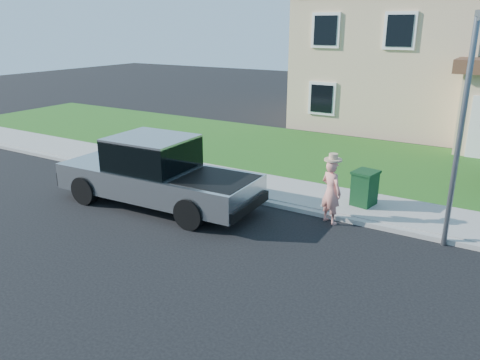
% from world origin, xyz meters
% --- Properties ---
extents(ground, '(80.00, 80.00, 0.00)m').
position_xyz_m(ground, '(0.00, 0.00, 0.00)').
color(ground, black).
rests_on(ground, ground).
extents(curb, '(40.00, 0.20, 0.12)m').
position_xyz_m(curb, '(1.00, 2.90, 0.06)').
color(curb, gray).
rests_on(curb, ground).
extents(sidewalk, '(40.00, 2.00, 0.15)m').
position_xyz_m(sidewalk, '(1.00, 4.00, 0.07)').
color(sidewalk, gray).
rests_on(sidewalk, ground).
extents(lawn, '(40.00, 7.00, 0.10)m').
position_xyz_m(lawn, '(1.00, 8.50, 0.05)').
color(lawn, '#194513').
rests_on(lawn, ground).
extents(house, '(14.00, 11.30, 6.85)m').
position_xyz_m(house, '(1.31, 16.38, 3.17)').
color(house, tan).
rests_on(house, ground).
extents(pickup_truck, '(5.99, 2.33, 1.94)m').
position_xyz_m(pickup_truck, '(-2.58, 1.32, 0.91)').
color(pickup_truck, black).
rests_on(pickup_truck, ground).
extents(woman, '(0.71, 0.61, 1.83)m').
position_xyz_m(woman, '(2.01, 2.62, 0.86)').
color(woman, '#E98D80').
rests_on(woman, ground).
extents(trash_bin, '(0.70, 0.77, 0.95)m').
position_xyz_m(trash_bin, '(2.48, 3.94, 0.63)').
color(trash_bin, '#0E3417').
rests_on(trash_bin, sidewalk).
extents(street_lamp, '(0.40, 0.66, 5.10)m').
position_xyz_m(street_lamp, '(4.76, 2.70, 2.91)').
color(street_lamp, slate).
rests_on(street_lamp, ground).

